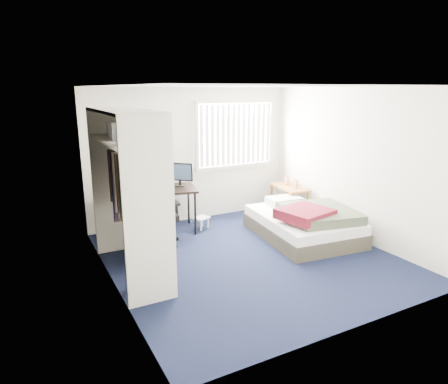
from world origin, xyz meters
name	(u,v)px	position (x,y,z in m)	size (l,w,h in m)	color
ground	(249,257)	(0.00, 0.00, 0.00)	(4.20, 4.20, 0.00)	black
room_shell	(251,158)	(0.00, 0.00, 1.51)	(4.20, 4.20, 4.20)	silver
window_assembly	(236,134)	(0.90, 2.04, 1.60)	(1.72, 0.09, 1.32)	white
closet	(130,177)	(-1.67, 0.27, 1.35)	(0.64, 1.84, 2.22)	beige
desk	(149,188)	(-0.97, 1.75, 0.81)	(1.71, 1.06, 1.25)	black
office_chair	(160,216)	(-0.99, 1.18, 0.47)	(0.62, 0.62, 1.22)	black
footstool	(202,220)	(-0.11, 1.49, 0.17)	(0.33, 0.30, 0.22)	white
nightstand	(289,190)	(1.75, 1.37, 0.54)	(0.53, 0.92, 0.79)	brown
bed	(305,223)	(1.26, 0.27, 0.27)	(1.57, 1.98, 0.62)	#383328
pine_box	(148,278)	(-1.65, -0.25, 0.15)	(0.39, 0.30, 0.30)	#A17150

